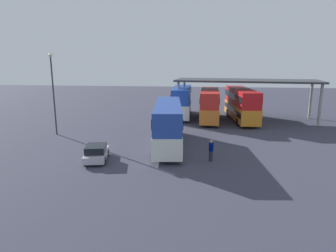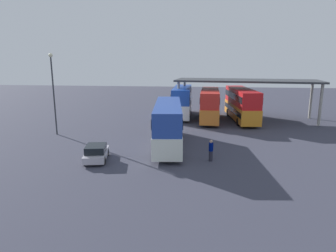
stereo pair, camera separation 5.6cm
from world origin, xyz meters
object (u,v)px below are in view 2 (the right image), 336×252
Objects in this scene: double_decker_near_canopy at (182,101)px; double_decker_far_right at (241,103)px; lamppost_tall at (53,85)px; parked_hatchback at (96,153)px; double_decker_mid_row at (210,104)px; pedestrian_waiting at (211,150)px; double_decker_main at (168,123)px.

double_decker_far_right is at bearing -104.02° from double_decker_near_canopy.
lamppost_tall is (-21.72, -10.45, 3.13)m from double_decker_far_right.
double_decker_mid_row is (9.81, 18.08, 1.66)m from parked_hatchback.
double_decker_near_canopy is 20.14m from pedestrian_waiting.
double_decker_near_canopy is at bearing 70.82° from double_decker_far_right.
double_decker_mid_row is at bearing 91.91° from double_decker_far_right.
lamppost_tall is at bearing -93.30° from pedestrian_waiting.
double_decker_far_right is at bearing -80.68° from double_decker_mid_row.
double_decker_mid_row is at bearing -39.15° from parked_hatchback.
double_decker_main is 6.43× the size of pedestrian_waiting.
double_decker_near_canopy is 1.00× the size of double_decker_mid_row.
double_decker_near_canopy is 0.88× the size of double_decker_far_right.
parked_hatchback is 0.38× the size of double_decker_mid_row.
lamppost_tall reaches higher than double_decker_far_right.
double_decker_near_canopy is 1.14× the size of lamppost_tall.
pedestrian_waiting is at bearing -95.18° from parked_hatchback.
pedestrian_waiting is (9.50, 0.91, 0.24)m from parked_hatchback.
parked_hatchback is at bearing 137.13° from double_decker_far_right.
double_decker_main reaches higher than pedestrian_waiting.
double_decker_far_right is (8.32, -2.00, 0.01)m from double_decker_near_canopy.
lamppost_tall is (-13.40, -12.45, 3.15)m from double_decker_near_canopy.
pedestrian_waiting is at bearing -140.68° from double_decker_main.
double_decker_far_right is 6.43× the size of pedestrian_waiting.
parked_hatchback is 9.55m from pedestrian_waiting.
lamppost_tall is at bearing 132.39° from double_decker_near_canopy.
double_decker_main is at bearing -115.29° from pedestrian_waiting.
double_decker_near_canopy is 5.65× the size of pedestrian_waiting.
double_decker_main is at bearing -13.99° from lamppost_tall.
lamppost_tall reaches higher than double_decker_near_canopy.
parked_hatchback is 0.38× the size of double_decker_near_canopy.
double_decker_near_canopy is 18.57m from lamppost_tall.
double_decker_near_canopy is at bearing -149.67° from pedestrian_waiting.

